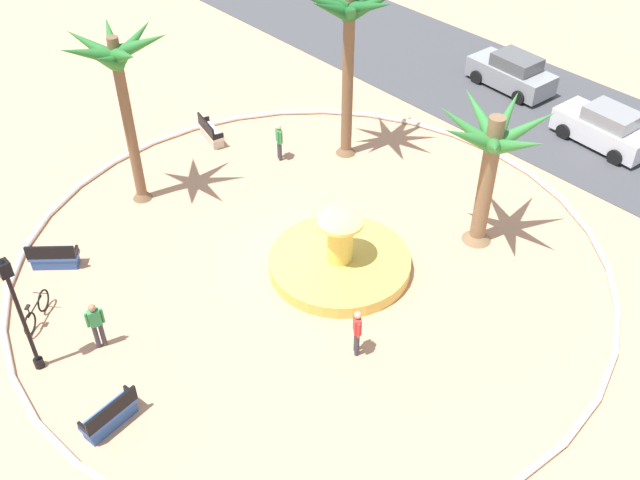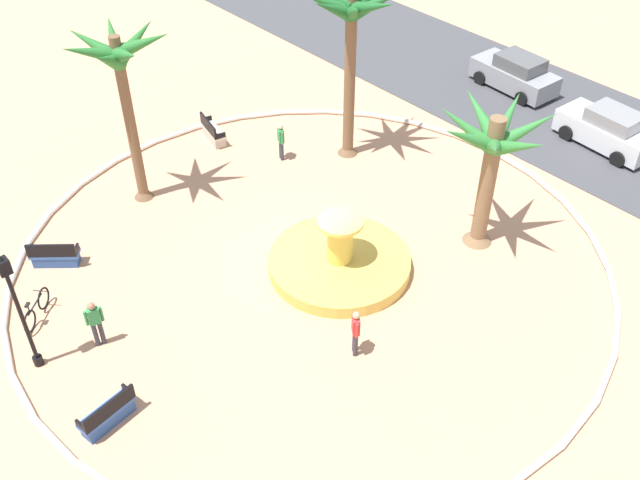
{
  "view_description": "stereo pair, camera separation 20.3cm",
  "coord_description": "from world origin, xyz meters",
  "px_view_note": "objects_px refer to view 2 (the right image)",
  "views": [
    {
      "loc": [
        13.83,
        -12.19,
        16.23
      ],
      "look_at": [
        0.27,
        0.13,
        1.0
      ],
      "focal_mm": 41.02,
      "sensor_mm": 36.0,
      "label": 1
    },
    {
      "loc": [
        13.96,
        -12.04,
        16.23
      ],
      "look_at": [
        0.27,
        0.13,
        1.0
      ],
      "focal_mm": 41.02,
      "sensor_mm": 36.0,
      "label": 2
    }
  ],
  "objects_px": {
    "palm_tree_by_curb": "(491,152)",
    "bench_west": "(55,256)",
    "lamppost": "(17,304)",
    "parked_car_leftmost": "(515,74)",
    "parked_car_second": "(608,129)",
    "person_cyclist_photo": "(281,140)",
    "bench_north": "(108,415)",
    "palm_tree_near_fountain": "(120,70)",
    "bench_east": "(213,133)",
    "person_cyclist_helmet": "(95,322)",
    "palm_tree_mid_plaza": "(351,22)",
    "person_pedestrian_stroll": "(356,331)",
    "fountain": "(340,262)",
    "bicycle_red_frame": "(37,309)"
  },
  "relations": [
    {
      "from": "lamppost",
      "to": "parked_car_leftmost",
      "type": "bearing_deg",
      "value": 92.55
    },
    {
      "from": "fountain",
      "to": "bench_north",
      "type": "bearing_deg",
      "value": -87.0
    },
    {
      "from": "bench_east",
      "to": "bench_west",
      "type": "distance_m",
      "value": 8.92
    },
    {
      "from": "person_cyclist_photo",
      "to": "parked_car_second",
      "type": "relative_size",
      "value": 0.39
    },
    {
      "from": "person_cyclist_helmet",
      "to": "person_cyclist_photo",
      "type": "distance_m",
      "value": 11.11
    },
    {
      "from": "palm_tree_near_fountain",
      "to": "parked_car_leftmost",
      "type": "bearing_deg",
      "value": 76.89
    },
    {
      "from": "parked_car_leftmost",
      "to": "parked_car_second",
      "type": "xyz_separation_m",
      "value": [
        5.47,
        -1.17,
        0.0
      ]
    },
    {
      "from": "palm_tree_mid_plaza",
      "to": "person_cyclist_photo",
      "type": "distance_m",
      "value": 5.37
    },
    {
      "from": "fountain",
      "to": "lamppost",
      "type": "relative_size",
      "value": 1.13
    },
    {
      "from": "person_cyclist_helmet",
      "to": "parked_car_leftmost",
      "type": "height_order",
      "value": "person_cyclist_helmet"
    },
    {
      "from": "bench_north",
      "to": "palm_tree_near_fountain",
      "type": "bearing_deg",
      "value": 143.88
    },
    {
      "from": "parked_car_second",
      "to": "bicycle_red_frame",
      "type": "bearing_deg",
      "value": -105.76
    },
    {
      "from": "bench_north",
      "to": "person_pedestrian_stroll",
      "type": "xyz_separation_m",
      "value": [
        2.55,
        6.6,
        0.58
      ]
    },
    {
      "from": "palm_tree_by_curb",
      "to": "person_pedestrian_stroll",
      "type": "xyz_separation_m",
      "value": [
        0.93,
        -6.72,
        -2.69
      ]
    },
    {
      "from": "bench_east",
      "to": "parked_car_second",
      "type": "bearing_deg",
      "value": 46.83
    },
    {
      "from": "fountain",
      "to": "person_cyclist_photo",
      "type": "height_order",
      "value": "fountain"
    },
    {
      "from": "bench_east",
      "to": "lamppost",
      "type": "bearing_deg",
      "value": -58.57
    },
    {
      "from": "palm_tree_near_fountain",
      "to": "parked_car_leftmost",
      "type": "relative_size",
      "value": 1.61
    },
    {
      "from": "bench_west",
      "to": "parked_car_second",
      "type": "distance_m",
      "value": 21.74
    },
    {
      "from": "bicycle_red_frame",
      "to": "person_pedestrian_stroll",
      "type": "relative_size",
      "value": 0.8
    },
    {
      "from": "person_cyclist_photo",
      "to": "palm_tree_by_curb",
      "type": "bearing_deg",
      "value": 12.01
    },
    {
      "from": "palm_tree_mid_plaza",
      "to": "person_pedestrian_stroll",
      "type": "height_order",
      "value": "palm_tree_mid_plaza"
    },
    {
      "from": "fountain",
      "to": "palm_tree_by_curb",
      "type": "relative_size",
      "value": 0.92
    },
    {
      "from": "bench_east",
      "to": "person_cyclist_helmet",
      "type": "distance_m",
      "value": 11.54
    },
    {
      "from": "bench_north",
      "to": "parked_car_second",
      "type": "xyz_separation_m",
      "value": [
        1.22,
        22.03,
        0.43
      ]
    },
    {
      "from": "palm_tree_by_curb",
      "to": "person_cyclist_photo",
      "type": "distance_m",
      "value": 9.07
    },
    {
      "from": "bench_east",
      "to": "person_pedestrian_stroll",
      "type": "height_order",
      "value": "person_pedestrian_stroll"
    },
    {
      "from": "lamppost",
      "to": "parked_car_leftmost",
      "type": "distance_m",
      "value": 23.79
    },
    {
      "from": "palm_tree_by_curb",
      "to": "bench_west",
      "type": "distance_m",
      "value": 14.63
    },
    {
      "from": "bench_west",
      "to": "lamppost",
      "type": "distance_m",
      "value": 4.85
    },
    {
      "from": "palm_tree_by_curb",
      "to": "bench_east",
      "type": "bearing_deg",
      "value": -165.13
    },
    {
      "from": "lamppost",
      "to": "parked_car_leftmost",
      "type": "xyz_separation_m",
      "value": [
        -1.06,
        23.71,
        -1.65
      ]
    },
    {
      "from": "bicycle_red_frame",
      "to": "parked_car_second",
      "type": "bearing_deg",
      "value": 74.24
    },
    {
      "from": "bench_east",
      "to": "person_cyclist_helmet",
      "type": "bearing_deg",
      "value": -51.99
    },
    {
      "from": "palm_tree_near_fountain",
      "to": "parked_car_second",
      "type": "height_order",
      "value": "palm_tree_near_fountain"
    },
    {
      "from": "bench_west",
      "to": "person_cyclist_photo",
      "type": "relative_size",
      "value": 0.97
    },
    {
      "from": "fountain",
      "to": "bench_east",
      "type": "relative_size",
      "value": 2.81
    },
    {
      "from": "fountain",
      "to": "bench_north",
      "type": "relative_size",
      "value": 2.83
    },
    {
      "from": "lamppost",
      "to": "person_pedestrian_stroll",
      "type": "relative_size",
      "value": 2.49
    },
    {
      "from": "palm_tree_near_fountain",
      "to": "person_cyclist_photo",
      "type": "distance_m",
      "value": 7.12
    },
    {
      "from": "palm_tree_near_fountain",
      "to": "palm_tree_mid_plaza",
      "type": "bearing_deg",
      "value": 69.91
    },
    {
      "from": "bench_north",
      "to": "bicycle_red_frame",
      "type": "distance_m",
      "value": 4.92
    },
    {
      "from": "bench_east",
      "to": "bench_west",
      "type": "bearing_deg",
      "value": -70.9
    },
    {
      "from": "palm_tree_near_fountain",
      "to": "bicycle_red_frame",
      "type": "distance_m",
      "value": 8.18
    },
    {
      "from": "palm_tree_mid_plaza",
      "to": "person_cyclist_helmet",
      "type": "xyz_separation_m",
      "value": [
        2.71,
        -12.59,
        -4.59
      ]
    },
    {
      "from": "bench_north",
      "to": "person_cyclist_photo",
      "type": "relative_size",
      "value": 1.04
    },
    {
      "from": "lamppost",
      "to": "person_cyclist_photo",
      "type": "distance_m",
      "value": 12.67
    },
    {
      "from": "palm_tree_near_fountain",
      "to": "person_pedestrian_stroll",
      "type": "relative_size",
      "value": 3.99
    },
    {
      "from": "palm_tree_near_fountain",
      "to": "bench_west",
      "type": "distance_m",
      "value": 6.53
    },
    {
      "from": "palm_tree_near_fountain",
      "to": "palm_tree_by_curb",
      "type": "xyz_separation_m",
      "value": [
        9.87,
        7.3,
        -1.57
      ]
    }
  ]
}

